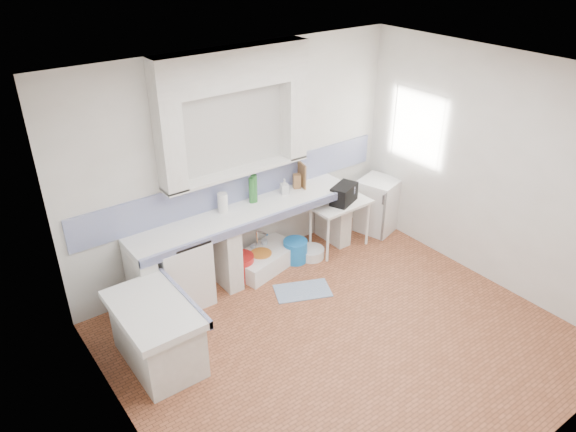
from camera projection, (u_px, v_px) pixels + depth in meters
floor at (343, 341)px, 5.84m from camera, size 4.50×4.50×0.00m
ceiling at (360, 82)px, 4.51m from camera, size 4.50×4.50×0.00m
wall_back at (239, 163)px, 6.59m from camera, size 4.50×0.00×4.50m
wall_front at (545, 344)px, 3.76m from camera, size 4.50×0.00×4.50m
wall_left at (123, 319)px, 4.00m from camera, size 0.00×4.50×4.50m
wall_right at (493, 172)px, 6.35m from camera, size 0.00×4.50×4.50m
alcove_mass at (233, 68)px, 5.89m from camera, size 1.90×0.25×0.45m
window_frame at (426, 125)px, 7.19m from camera, size 0.35×0.86×1.06m
lace_valance at (422, 99)px, 6.94m from camera, size 0.01×0.84×0.24m
counter_slab at (247, 214)px, 6.58m from camera, size 3.00×0.60×0.08m
counter_lip at (260, 223)px, 6.38m from camera, size 3.00×0.04×0.10m
counter_pier_left at (143, 284)px, 6.06m from camera, size 0.20×0.55×0.82m
counter_pier_mid at (224, 254)px, 6.61m from camera, size 0.20×0.55×0.82m
counter_pier_right at (333, 214)px, 7.53m from camera, size 0.20×0.55×0.82m
peninsula_top at (154, 309)px, 5.27m from camera, size 0.70×1.10×0.08m
peninsula_base at (158, 337)px, 5.44m from camera, size 0.60×1.00×0.62m
peninsula_lip at (184, 297)px, 5.45m from camera, size 0.04×1.10×0.10m
backsplash at (241, 186)px, 6.72m from camera, size 4.27×0.03×0.40m
stove at (180, 271)px, 6.28m from camera, size 0.60×0.58×0.84m
sink at (265, 260)px, 7.05m from camera, size 0.99×0.69×0.22m
side_table at (339, 225)px, 7.38m from camera, size 0.83×0.47×0.04m
fridge at (378, 205)px, 7.80m from camera, size 0.63×0.63×0.78m
bucket_red at (241, 267)px, 6.82m from camera, size 0.41×0.41×0.32m
bucket_orange at (261, 261)px, 6.99m from camera, size 0.35×0.35×0.26m
bucket_blue at (295, 251)px, 7.17m from camera, size 0.41×0.41×0.30m
basin_white at (311, 253)px, 7.28m from camera, size 0.44×0.44×0.13m
water_bottle_a at (253, 255)px, 7.12m from camera, size 0.09×0.09×0.27m
water_bottle_b at (264, 250)px, 7.18m from camera, size 0.10×0.10×0.31m
black_bag at (344, 194)px, 7.17m from camera, size 0.45×0.36×0.25m
green_bottle_a at (252, 190)px, 6.68m from camera, size 0.08×0.08×0.33m
green_bottle_b at (254, 189)px, 6.69m from camera, size 0.09×0.09×0.36m
knife_block at (297, 181)px, 7.08m from camera, size 0.12×0.11×0.19m
cutting_board at (302, 175)px, 7.09m from camera, size 0.08×0.24×0.33m
paper_towel at (223, 203)px, 6.48m from camera, size 0.14×0.14×0.24m
soap_bottle at (284, 186)px, 6.93m from camera, size 0.11×0.12×0.20m
rug at (303, 291)px, 6.63m from camera, size 0.77×0.62×0.01m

